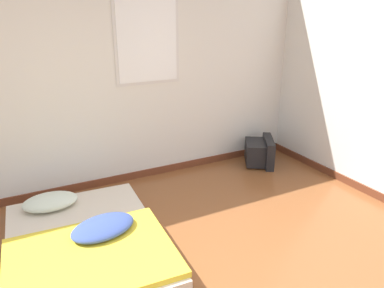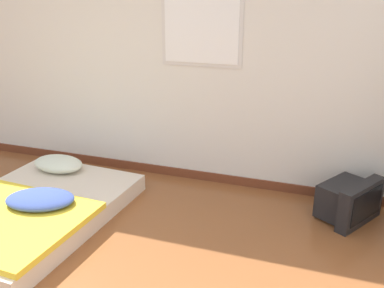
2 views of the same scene
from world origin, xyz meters
The scene contains 3 objects.
wall_back centered at (0.01, 2.52, 1.29)m, with size 7.97×0.08×2.60m.
mattress_bed centered at (-0.33, 1.24, 0.11)m, with size 1.36×1.81×0.30m.
crt_tv centered at (2.22, 2.15, 0.17)m, with size 0.56×0.61×0.36m.
Camera 1 is at (-0.77, -1.60, 2.03)m, focal length 35.00 mm.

